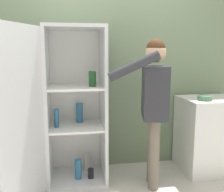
# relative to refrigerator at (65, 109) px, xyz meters

# --- Properties ---
(wall_back) EXTENTS (7.00, 0.06, 2.55)m
(wall_back) POSITION_rel_refrigerator_xyz_m (0.41, 0.43, 0.41)
(wall_back) COLOR gray
(wall_back) RESTS_ON ground_plane
(refrigerator) EXTENTS (1.00, 1.17, 1.75)m
(refrigerator) POSITION_rel_refrigerator_xyz_m (0.00, 0.00, 0.00)
(refrigerator) COLOR silver
(refrigerator) RESTS_ON ground_plane
(person) EXTENTS (0.71, 0.58, 1.61)m
(person) POSITION_rel_refrigerator_xyz_m (0.94, -0.20, 0.15)
(person) COLOR #726656
(person) RESTS_ON ground_plane
(counter) EXTENTS (0.68, 0.61, 0.92)m
(counter) POSITION_rel_refrigerator_xyz_m (1.75, 0.07, -0.41)
(counter) COLOR white
(counter) RESTS_ON ground_plane
(bowl) EXTENTS (0.17, 0.17, 0.05)m
(bowl) POSITION_rel_refrigerator_xyz_m (1.61, -0.04, 0.08)
(bowl) COLOR #517F5B
(bowl) RESTS_ON counter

